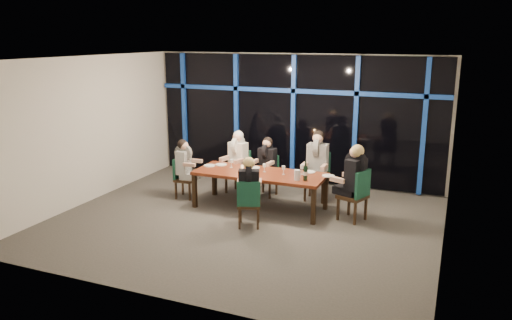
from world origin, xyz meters
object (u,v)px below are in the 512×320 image
(chair_far_left, at_px, (239,169))
(diner_end_left, at_px, (185,160))
(dining_table, at_px, (260,176))
(water_pitcher, at_px, (297,175))
(wine_bottle, at_px, (305,173))
(diner_far_mid, at_px, (267,158))
(chair_end_right, at_px, (357,193))
(chair_far_right, at_px, (318,173))
(chair_near_mid, at_px, (249,201))
(chair_end_left, at_px, (182,175))
(diner_near_mid, at_px, (249,181))
(diner_far_right, at_px, (317,156))
(diner_end_right, at_px, (354,171))
(diner_far_left, at_px, (237,153))
(chair_far_mid, at_px, (268,173))

(chair_far_left, xyz_separation_m, diner_end_left, (-0.89, -0.83, 0.30))
(dining_table, xyz_separation_m, diner_end_left, (-1.72, 0.04, 0.15))
(water_pitcher, bearing_deg, wine_bottle, 19.54)
(diner_far_mid, bearing_deg, chair_end_right, -14.84)
(chair_far_left, relative_size, chair_end_right, 0.95)
(chair_far_right, height_order, chair_near_mid, chair_far_right)
(chair_end_left, bearing_deg, chair_near_mid, -122.22)
(diner_near_mid, bearing_deg, diner_end_left, -48.55)
(diner_far_mid, height_order, diner_far_right, diner_far_right)
(diner_end_right, bearing_deg, wine_bottle, -54.18)
(diner_far_mid, distance_m, water_pitcher, 1.47)
(dining_table, xyz_separation_m, diner_near_mid, (0.18, -0.97, 0.17))
(chair_far_right, distance_m, wine_bottle, 1.27)
(dining_table, relative_size, diner_end_left, 3.08)
(wine_bottle, height_order, water_pitcher, wine_bottle)
(chair_end_left, bearing_deg, diner_far_left, -55.48)
(chair_end_right, xyz_separation_m, diner_end_left, (-3.66, 0.03, 0.27))
(dining_table, distance_m, chair_far_right, 1.38)
(chair_far_left, distance_m, chair_far_mid, 0.67)
(water_pitcher, bearing_deg, chair_far_mid, 131.41)
(water_pitcher, bearing_deg, diner_end_left, 173.41)
(dining_table, relative_size, diner_far_left, 2.82)
(dining_table, bearing_deg, chair_far_left, 133.84)
(chair_end_left, distance_m, diner_end_left, 0.35)
(diner_end_left, xyz_separation_m, diner_end_right, (3.58, 0.00, 0.12))
(chair_far_mid, relative_size, chair_end_left, 1.01)
(chair_far_right, relative_size, chair_end_left, 1.16)
(chair_end_left, relative_size, diner_far_right, 0.88)
(chair_far_mid, height_order, wine_bottle, wine_bottle)
(diner_end_left, bearing_deg, chair_end_left, 90.00)
(dining_table, height_order, chair_near_mid, chair_near_mid)
(chair_far_mid, distance_m, chair_end_right, 2.28)
(dining_table, distance_m, diner_far_right, 1.34)
(diner_end_right, relative_size, diner_near_mid, 1.12)
(chair_far_left, height_order, diner_far_right, diner_far_right)
(chair_far_mid, bearing_deg, diner_near_mid, -73.48)
(diner_far_mid, xyz_separation_m, wine_bottle, (1.17, -1.00, 0.05))
(chair_far_right, distance_m, chair_end_right, 1.45)
(wine_bottle, bearing_deg, chair_far_right, 94.28)
(chair_end_right, height_order, diner_far_mid, diner_far_mid)
(diner_near_mid, bearing_deg, dining_table, -100.08)
(chair_end_left, height_order, diner_near_mid, diner_near_mid)
(dining_table, relative_size, chair_near_mid, 2.91)
(diner_far_left, relative_size, water_pitcher, 4.63)
(chair_far_mid, relative_size, diner_far_left, 0.96)
(diner_far_right, distance_m, diner_near_mid, 2.06)
(chair_far_mid, relative_size, water_pitcher, 4.43)
(dining_table, xyz_separation_m, diner_end_right, (1.86, 0.05, 0.27))
(diner_far_right, xyz_separation_m, diner_end_right, (0.95, -0.90, -0.01))
(chair_far_left, height_order, diner_end_right, diner_end_right)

